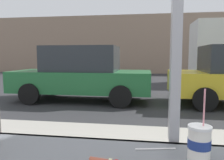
# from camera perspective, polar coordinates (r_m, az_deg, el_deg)

# --- Properties ---
(ground_plane) EXTENTS (60.00, 60.00, 0.00)m
(ground_plane) POSITION_cam_1_polar(r_m,az_deg,el_deg) (9.22, 9.56, -3.03)
(ground_plane) COLOR #2D2D30
(building_facade_far) EXTENTS (28.00, 1.20, 4.86)m
(building_facade_far) POSITION_cam_1_polar(r_m,az_deg,el_deg) (19.46, 9.29, 8.94)
(building_facade_far) COLOR gray
(building_facade_far) RESTS_ON ground
(soda_cup_left) EXTENTS (0.10, 0.10, 0.31)m
(soda_cup_left) POSITION_cam_1_polar(r_m,az_deg,el_deg) (1.03, 21.33, -14.68)
(soda_cup_left) COLOR white
(soda_cup_left) RESTS_ON window_counter
(loose_straw) EXTENTS (0.19, 0.04, 0.01)m
(loose_straw) POSITION_cam_1_polar(r_m,az_deg,el_deg) (1.12, 11.01, -16.84)
(loose_straw) COLOR white
(loose_straw) RESTS_ON window_counter
(parked_car_green) EXTENTS (4.42, 1.89, 1.76)m
(parked_car_green) POSITION_cam_1_polar(r_m,az_deg,el_deg) (7.32, -7.72, 1.61)
(parked_car_green) COLOR #236B38
(parked_car_green) RESTS_ON ground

